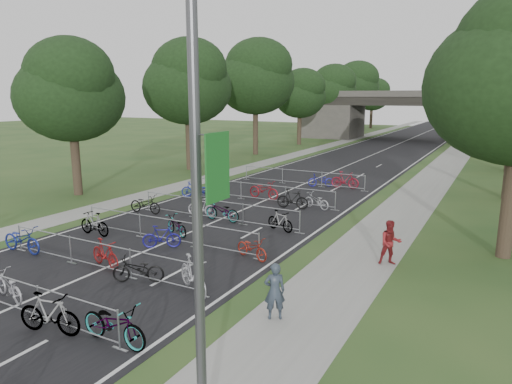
% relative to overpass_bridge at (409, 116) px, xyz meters
% --- Properties ---
extents(road, '(11.00, 140.00, 0.01)m').
position_rel_overpass_bridge_xyz_m(road, '(0.00, -15.00, -3.53)').
color(road, black).
rests_on(road, ground).
extents(sidewalk_right, '(3.00, 140.00, 0.01)m').
position_rel_overpass_bridge_xyz_m(sidewalk_right, '(8.00, -15.00, -3.53)').
color(sidewalk_right, gray).
rests_on(sidewalk_right, ground).
extents(sidewalk_left, '(2.00, 140.00, 0.01)m').
position_rel_overpass_bridge_xyz_m(sidewalk_left, '(-7.50, -15.00, -3.53)').
color(sidewalk_left, gray).
rests_on(sidewalk_left, ground).
extents(lane_markings, '(0.12, 140.00, 0.00)m').
position_rel_overpass_bridge_xyz_m(lane_markings, '(0.00, -15.00, -3.53)').
color(lane_markings, silver).
rests_on(lane_markings, ground).
extents(overpass_bridge, '(31.00, 8.00, 7.05)m').
position_rel_overpass_bridge_xyz_m(overpass_bridge, '(0.00, 0.00, 0.00)').
color(overpass_bridge, '#46433E').
rests_on(overpass_bridge, ground).
extents(lamppost, '(0.61, 0.65, 8.21)m').
position_rel_overpass_bridge_xyz_m(lamppost, '(8.33, -63.00, 0.75)').
color(lamppost, '#4C4C51').
rests_on(lamppost, ground).
extents(tree_left_0, '(6.72, 6.72, 10.25)m').
position_rel_overpass_bridge_xyz_m(tree_left_0, '(-11.39, -49.07, 2.96)').
color(tree_left_0, '#33261C').
rests_on(tree_left_0, ground).
extents(tree_left_1, '(7.56, 7.56, 11.53)m').
position_rel_overpass_bridge_xyz_m(tree_left_1, '(-11.39, -37.07, 3.77)').
color(tree_left_1, '#33261C').
rests_on(tree_left_1, ground).
extents(tree_left_2, '(8.40, 8.40, 12.81)m').
position_rel_overpass_bridge_xyz_m(tree_left_2, '(-11.39, -25.07, 4.58)').
color(tree_left_2, '#33261C').
rests_on(tree_left_2, ground).
extents(tree_left_3, '(6.72, 6.72, 10.25)m').
position_rel_overpass_bridge_xyz_m(tree_left_3, '(-11.39, -13.07, 2.96)').
color(tree_left_3, '#33261C').
rests_on(tree_left_3, ground).
extents(tree_left_4, '(7.56, 7.56, 11.53)m').
position_rel_overpass_bridge_xyz_m(tree_left_4, '(-11.39, -1.07, 3.77)').
color(tree_left_4, '#33261C').
rests_on(tree_left_4, ground).
extents(tree_left_5, '(8.40, 8.40, 12.81)m').
position_rel_overpass_bridge_xyz_m(tree_left_5, '(-11.39, 10.93, 4.58)').
color(tree_left_5, '#33261C').
rests_on(tree_left_5, ground).
extents(tree_left_6, '(6.72, 6.72, 10.25)m').
position_rel_overpass_bridge_xyz_m(tree_left_6, '(-11.39, 22.93, 2.96)').
color(tree_left_6, '#33261C').
rests_on(tree_left_6, ground).
extents(barrier_row_1, '(9.70, 0.08, 1.10)m').
position_rel_overpass_bridge_xyz_m(barrier_row_1, '(0.00, -61.40, -2.99)').
color(barrier_row_1, '#9EA1A6').
rests_on(barrier_row_1, ground).
extents(barrier_row_2, '(9.70, 0.08, 1.10)m').
position_rel_overpass_bridge_xyz_m(barrier_row_2, '(0.00, -57.80, -2.99)').
color(barrier_row_2, '#9EA1A6').
rests_on(barrier_row_2, ground).
extents(barrier_row_3, '(9.70, 0.08, 1.10)m').
position_rel_overpass_bridge_xyz_m(barrier_row_3, '(0.00, -54.00, -2.99)').
color(barrier_row_3, '#9EA1A6').
rests_on(barrier_row_3, ground).
extents(barrier_row_4, '(9.70, 0.08, 1.10)m').
position_rel_overpass_bridge_xyz_m(barrier_row_4, '(0.00, -50.00, -2.99)').
color(barrier_row_4, '#9EA1A6').
rests_on(barrier_row_4, ground).
extents(barrier_row_5, '(9.70, 0.08, 1.10)m').
position_rel_overpass_bridge_xyz_m(barrier_row_5, '(0.00, -45.00, -2.99)').
color(barrier_row_5, '#9EA1A6').
rests_on(barrier_row_5, ground).
extents(barrier_row_6, '(9.70, 0.08, 1.10)m').
position_rel_overpass_bridge_xyz_m(barrier_row_6, '(0.00, -39.00, -2.99)').
color(barrier_row_6, '#9EA1A6').
rests_on(barrier_row_6, ground).
extents(bike_5, '(1.83, 0.94, 0.92)m').
position_rel_overpass_bridge_xyz_m(bike_5, '(-0.58, -60.94, -3.08)').
color(bike_5, '#A4A3AB').
rests_on(bike_5, ground).
extents(bike_6, '(2.00, 0.94, 1.16)m').
position_rel_overpass_bridge_xyz_m(bike_6, '(2.38, -61.71, -2.95)').
color(bike_6, '#9EA1A6').
rests_on(bike_6, ground).
extents(bike_7, '(2.17, 0.79, 1.14)m').
position_rel_overpass_bridge_xyz_m(bike_7, '(4.30, -61.26, -2.97)').
color(bike_7, '#9EA1A6').
rests_on(bike_7, ground).
extents(bike_8, '(2.14, 0.79, 1.12)m').
position_rel_overpass_bridge_xyz_m(bike_8, '(-4.30, -57.91, -2.98)').
color(bike_8, navy).
rests_on(bike_8, ground).
extents(bike_9, '(1.86, 0.92, 1.08)m').
position_rel_overpass_bridge_xyz_m(bike_9, '(-0.05, -57.47, -2.99)').
color(bike_9, maroon).
rests_on(bike_9, ground).
extents(bike_10, '(1.87, 1.39, 0.94)m').
position_rel_overpass_bridge_xyz_m(bike_10, '(2.03, -57.96, -3.06)').
color(bike_10, black).
rests_on(bike_10, ground).
extents(bike_11, '(2.04, 1.53, 1.22)m').
position_rel_overpass_bridge_xyz_m(bike_11, '(4.18, -57.72, -2.92)').
color(bike_11, '#98999F').
rests_on(bike_11, ground).
extents(bike_12, '(1.86, 0.59, 1.11)m').
position_rel_overpass_bridge_xyz_m(bike_12, '(-3.55, -54.81, -2.98)').
color(bike_12, '#9EA1A6').
rests_on(bike_12, ground).
extents(bike_13, '(1.82, 1.25, 0.91)m').
position_rel_overpass_bridge_xyz_m(bike_13, '(-0.27, -52.98, -3.08)').
color(bike_13, '#9EA1A6').
rests_on(bike_13, ground).
extents(bike_14, '(1.62, 1.26, 0.98)m').
position_rel_overpass_bridge_xyz_m(bike_14, '(0.33, -54.72, -3.05)').
color(bike_14, navy).
rests_on(bike_14, ground).
extents(bike_15, '(1.78, 1.09, 0.88)m').
position_rel_overpass_bridge_xyz_m(bike_15, '(4.30, -54.01, -3.09)').
color(bike_15, maroon).
rests_on(bike_15, ground).
extents(bike_16, '(2.01, 0.82, 1.04)m').
position_rel_overpass_bridge_xyz_m(bike_16, '(-4.30, -50.60, -3.02)').
color(bike_16, black).
rests_on(bike_16, ground).
extents(bike_17, '(1.70, 0.63, 1.00)m').
position_rel_overpass_bridge_xyz_m(bike_17, '(-1.25, -49.63, -3.03)').
color(bike_17, '#B2B0B8').
rests_on(bike_17, ground).
extents(bike_18, '(2.05, 0.78, 1.07)m').
position_rel_overpass_bridge_xyz_m(bike_18, '(0.27, -49.95, -3.00)').
color(bike_18, '#9EA1A6').
rests_on(bike_18, ground).
extents(bike_19, '(1.68, 0.96, 0.98)m').
position_rel_overpass_bridge_xyz_m(bike_19, '(3.63, -50.07, -3.05)').
color(bike_19, '#9EA1A6').
rests_on(bike_19, ground).
extents(bike_20, '(1.81, 1.17, 1.06)m').
position_rel_overpass_bridge_xyz_m(bike_20, '(-4.30, -46.03, -3.00)').
color(bike_20, navy).
rests_on(bike_20, ground).
extents(bike_21, '(2.24, 1.05, 1.13)m').
position_rel_overpass_bridge_xyz_m(bike_21, '(-0.29, -44.30, -2.97)').
color(bike_21, maroon).
rests_on(bike_21, ground).
extents(bike_22, '(1.90, 0.73, 1.12)m').
position_rel_overpass_bridge_xyz_m(bike_22, '(2.33, -45.76, -2.98)').
color(bike_22, black).
rests_on(bike_22, ground).
extents(bike_23, '(1.84, 1.16, 0.91)m').
position_rel_overpass_bridge_xyz_m(bike_23, '(3.53, -45.13, -3.08)').
color(bike_23, '#A9AAB0').
rests_on(bike_23, ground).
extents(bike_26, '(1.85, 1.47, 0.94)m').
position_rel_overpass_bridge_xyz_m(bike_26, '(1.42, -38.90, -3.06)').
color(bike_26, '#1D1C9F').
rests_on(bike_26, ground).
extents(bike_27, '(1.98, 0.65, 1.17)m').
position_rel_overpass_bridge_xyz_m(bike_27, '(3.11, -38.64, -2.95)').
color(bike_27, maroon).
rests_on(bike_27, ground).
extents(pedestrian_a, '(0.73, 0.68, 1.68)m').
position_rel_overpass_bridge_xyz_m(pedestrian_a, '(7.29, -58.03, -2.69)').
color(pedestrian_a, '#2E3845').
rests_on(pedestrian_a, ground).
extents(pedestrian_b, '(1.04, 0.95, 1.72)m').
position_rel_overpass_bridge_xyz_m(pedestrian_b, '(9.20, -52.05, -2.67)').
color(pedestrian_b, maroon).
rests_on(pedestrian_b, ground).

